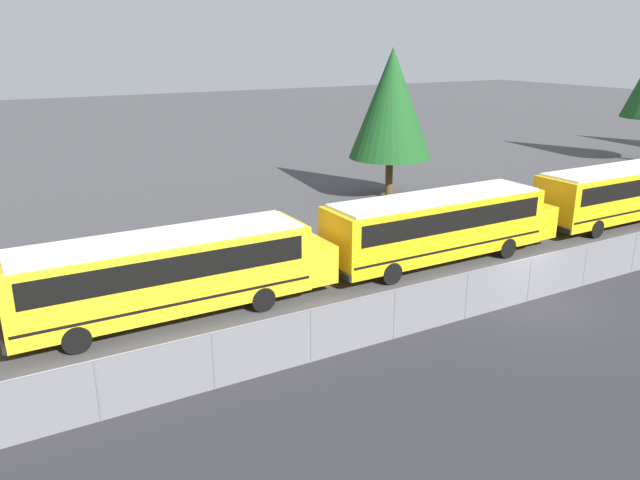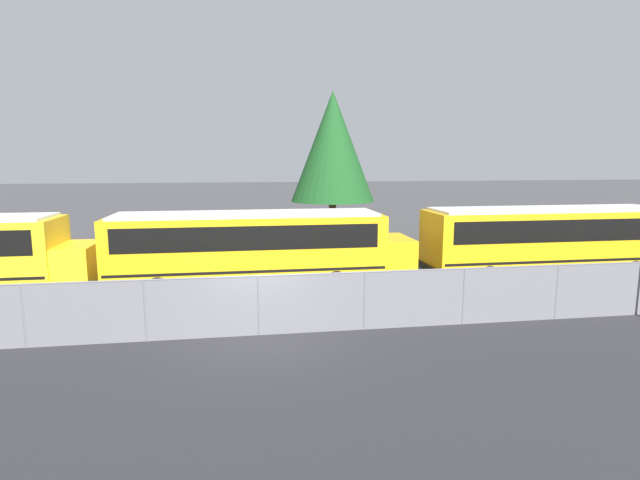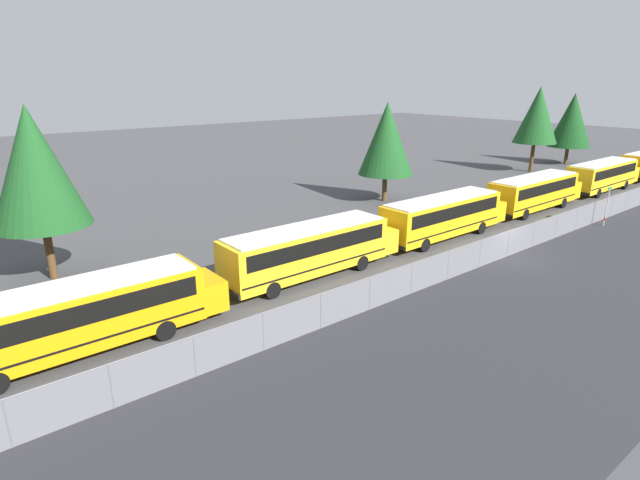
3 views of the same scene
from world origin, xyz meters
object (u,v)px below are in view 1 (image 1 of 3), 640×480
(school_bus_2, at_px, (170,269))
(school_bus_3, at_px, (440,222))
(school_bus_4, at_px, (622,190))
(tree_1, at_px, (391,104))

(school_bus_2, height_order, school_bus_3, same)
(school_bus_4, bearing_deg, tree_1, 124.86)
(school_bus_3, relative_size, tree_1, 1.29)
(school_bus_3, xyz_separation_m, tree_1, (4.91, 10.48, 3.90))
(school_bus_2, relative_size, school_bus_3, 1.00)
(school_bus_2, xyz_separation_m, school_bus_3, (11.75, -0.17, 0.00))
(tree_1, bearing_deg, school_bus_2, -148.26)
(school_bus_4, xyz_separation_m, tree_1, (-7.32, 10.51, 3.90))
(school_bus_3, height_order, tree_1, tree_1)
(school_bus_2, xyz_separation_m, school_bus_4, (23.98, -0.21, 0.00))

